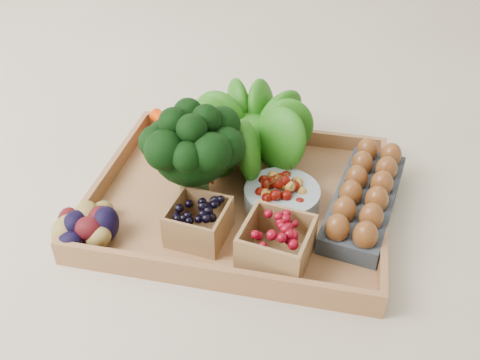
% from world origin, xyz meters
% --- Properties ---
extents(ground, '(4.00, 4.00, 0.00)m').
position_xyz_m(ground, '(0.00, 0.00, 0.00)').
color(ground, beige).
rests_on(ground, ground).
extents(tray, '(0.55, 0.45, 0.01)m').
position_xyz_m(tray, '(0.00, 0.00, 0.01)').
color(tray, '#A57045').
rests_on(tray, ground).
extents(carrots, '(0.20, 0.15, 0.05)m').
position_xyz_m(carrots, '(-0.14, 0.13, 0.04)').
color(carrots, '#E43301').
rests_on(carrots, tray).
extents(lettuce, '(0.17, 0.17, 0.17)m').
position_xyz_m(lettuce, '(-0.01, 0.14, 0.10)').
color(lettuce, '#15590D').
rests_on(lettuce, tray).
extents(broccoli, '(0.19, 0.19, 0.15)m').
position_xyz_m(broccoli, '(-0.09, -0.02, 0.09)').
color(broccoli, black).
rests_on(broccoli, tray).
extents(cherry_bowl, '(0.14, 0.14, 0.04)m').
position_xyz_m(cherry_bowl, '(0.08, -0.00, 0.03)').
color(cherry_bowl, '#8C9EA5').
rests_on(cherry_bowl, tray).
extents(egg_carton, '(0.16, 0.32, 0.04)m').
position_xyz_m(egg_carton, '(0.23, 0.02, 0.03)').
color(egg_carton, '#373E46').
rests_on(egg_carton, tray).
extents(potatoes, '(0.14, 0.14, 0.08)m').
position_xyz_m(potatoes, '(-0.24, -0.16, 0.05)').
color(potatoes, '#3D090D').
rests_on(potatoes, tray).
extents(punnet_blackberry, '(0.11, 0.11, 0.07)m').
position_xyz_m(punnet_blackberry, '(-0.05, -0.12, 0.05)').
color(punnet_blackberry, black).
rests_on(punnet_blackberry, tray).
extents(punnet_raspberry, '(0.13, 0.13, 0.08)m').
position_xyz_m(punnet_raspberry, '(0.09, -0.15, 0.05)').
color(punnet_raspberry, maroon).
rests_on(punnet_raspberry, tray).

